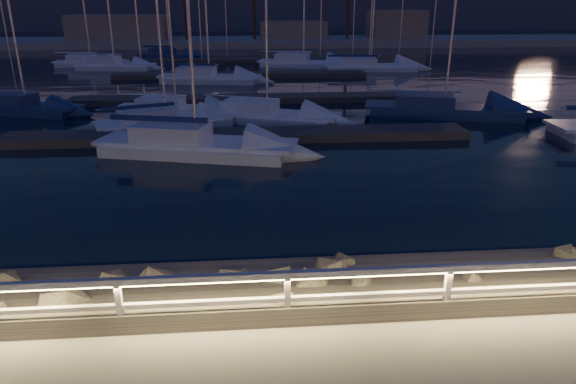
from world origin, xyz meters
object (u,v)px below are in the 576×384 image
sailboat_b (191,143)px  sailboat_d (440,108)px  sailboat_m (89,62)px  sailboat_l (368,66)px  sailboat_g (173,109)px  sailboat_k (301,62)px  sailboat_i (113,65)px  sailboat_j (207,77)px  sailboat_c (264,114)px  guard_rail (228,288)px  sailboat_e (24,106)px  sailboat_n (169,55)px  sailboat_f (163,121)px

sailboat_b → sailboat_d: sailboat_d is taller
sailboat_m → sailboat_l: bearing=-10.3°
sailboat_g → sailboat_m: (-11.70, 25.44, 0.05)m
sailboat_k → sailboat_l: sailboat_k is taller
sailboat_i → sailboat_m: (-3.11, 3.10, -0.02)m
sailboat_j → sailboat_c: bearing=-64.3°
guard_rail → sailboat_i: size_ratio=3.37×
sailboat_b → sailboat_e: 14.32m
sailboat_e → sailboat_b: bearing=-23.2°
sailboat_b → sailboat_m: size_ratio=1.17×
sailboat_e → sailboat_i: size_ratio=0.90×
guard_rail → sailboat_g: bearing=99.8°
sailboat_b → sailboat_g: sailboat_b is taller
sailboat_b → sailboat_d: size_ratio=0.95×
sailboat_j → sailboat_n: sailboat_j is taller
sailboat_g → sailboat_m: sailboat_m is taller
sailboat_j → sailboat_m: 17.90m
sailboat_c → sailboat_j: bearing=127.7°
sailboat_b → sailboat_n: bearing=113.5°
sailboat_l → sailboat_k: bearing=156.7°
sailboat_j → sailboat_m: (-12.80, 12.51, -0.01)m
sailboat_m → sailboat_c: bearing=-57.3°
sailboat_l → sailboat_c: bearing=-110.3°
sailboat_d → sailboat_m: sailboat_d is taller
sailboat_c → sailboat_d: sailboat_d is taller
sailboat_b → sailboat_c: size_ratio=1.08×
sailboat_c → sailboat_l: 24.47m
sailboat_c → sailboat_m: 32.30m
sailboat_c → sailboat_e: size_ratio=1.14×
sailboat_m → guard_rail: bearing=-70.8°
sailboat_i → sailboat_k: 18.59m
guard_rail → sailboat_g: (-3.80, 21.99, -0.98)m
guard_rail → sailboat_n: bearing=98.7°
sailboat_l → sailboat_e: bearing=-137.2°
sailboat_l → sailboat_i: bearing=-179.6°
sailboat_g → sailboat_n: sailboat_n is taller
sailboat_l → sailboat_m: 28.38m
sailboat_b → sailboat_j: size_ratio=1.03×
guard_rail → sailboat_f: size_ratio=3.67×
sailboat_j → sailboat_f: bearing=-83.7°
sailboat_b → sailboat_k: (8.15, 31.58, -0.00)m
sailboat_b → sailboat_n: sailboat_b is taller
sailboat_i → sailboat_j: (9.69, -9.41, -0.00)m
sailboat_c → sailboat_l: bearing=85.9°
sailboat_d → sailboat_i: 33.70m
sailboat_d → sailboat_m: bearing=151.8°
sailboat_i → sailboat_k: (18.56, 0.95, 0.01)m
sailboat_b → sailboat_g: (-1.82, 8.29, -0.08)m
sailboat_e → sailboat_m: size_ratio=0.94×
sailboat_c → sailboat_j: sailboat_j is taller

